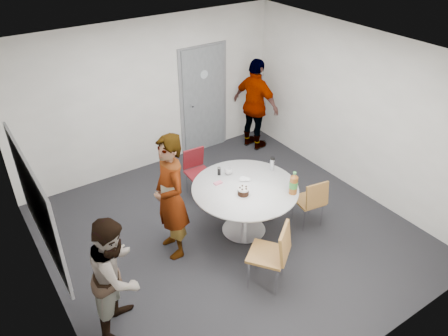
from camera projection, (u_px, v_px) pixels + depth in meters
floor at (230, 233)px, 6.60m from camera, size 5.00×5.00×0.00m
ceiling at (231, 58)px, 5.17m from camera, size 5.00×5.00×0.00m
wall_back at (149, 97)px, 7.64m from camera, size 5.00×0.00×5.00m
wall_left at (40, 222)px, 4.70m from camera, size 0.00×5.00×5.00m
wall_right at (357, 113)px, 7.07m from camera, size 0.00×5.00×5.00m
wall_front at (380, 268)px, 4.13m from camera, size 5.00×0.00×5.00m
door at (204, 100)px, 8.32m from camera, size 1.02×0.17×2.12m
whiteboard at (37, 204)px, 4.81m from camera, size 0.04×1.90×1.25m
table at (247, 193)px, 6.29m from camera, size 1.53×1.53×1.15m
chair_near_left at (275, 250)px, 5.44m from camera, size 0.65×0.66×0.95m
chair_near_right at (312, 199)px, 6.50m from camera, size 0.45×0.48×0.82m
chair_far at (197, 168)px, 7.26m from camera, size 0.41×0.44×0.82m
person_main at (170, 198)px, 5.81m from camera, size 0.50×0.71×1.84m
person_left at (117, 274)px, 4.84m from camera, size 0.92×0.95×1.54m
person_right at (256, 105)px, 8.41m from camera, size 0.67×1.14×1.82m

